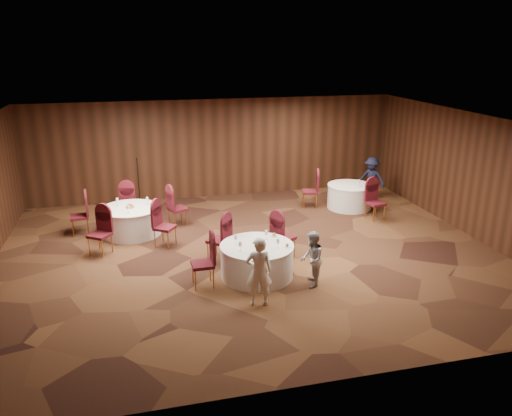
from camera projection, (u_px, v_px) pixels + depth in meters
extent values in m
plane|color=black|center=(250.00, 254.00, 12.21)|extent=(12.00, 12.00, 0.00)
plane|color=silver|center=(249.00, 123.00, 11.19)|extent=(12.00, 12.00, 0.00)
plane|color=black|center=(215.00, 149.00, 16.30)|extent=(12.00, 0.00, 12.00)
plane|color=black|center=(329.00, 289.00, 7.10)|extent=(12.00, 0.00, 12.00)
plane|color=black|center=(473.00, 176.00, 13.06)|extent=(0.00, 10.00, 10.00)
cylinder|color=silver|center=(257.00, 261.00, 10.93)|extent=(1.58, 1.58, 0.72)
cylinder|color=silver|center=(257.00, 246.00, 10.82)|extent=(1.62, 1.62, 0.03)
cylinder|color=silver|center=(131.00, 221.00, 13.36)|extent=(1.55, 1.55, 0.72)
cylinder|color=silver|center=(130.00, 208.00, 13.24)|extent=(1.58, 1.58, 0.03)
cylinder|color=silver|center=(350.00, 197.00, 15.46)|extent=(1.35, 1.35, 0.72)
cylinder|color=silver|center=(350.00, 185.00, 15.35)|extent=(1.38, 1.38, 0.03)
cylinder|color=silver|center=(236.00, 244.00, 10.88)|extent=(0.06, 0.06, 0.01)
cylinder|color=silver|center=(236.00, 241.00, 10.86)|extent=(0.01, 0.01, 0.11)
cone|color=silver|center=(236.00, 237.00, 10.83)|extent=(0.08, 0.08, 0.10)
cylinder|color=silver|center=(240.00, 251.00, 10.52)|extent=(0.06, 0.06, 0.01)
cylinder|color=silver|center=(240.00, 248.00, 10.50)|extent=(0.01, 0.01, 0.11)
cone|color=silver|center=(240.00, 244.00, 10.46)|extent=(0.08, 0.08, 0.10)
cylinder|color=silver|center=(278.00, 248.00, 10.67)|extent=(0.06, 0.06, 0.01)
cylinder|color=silver|center=(278.00, 245.00, 10.65)|extent=(0.01, 0.01, 0.11)
cone|color=silver|center=(278.00, 241.00, 10.62)|extent=(0.08, 0.08, 0.10)
cylinder|color=silver|center=(266.00, 239.00, 11.13)|extent=(0.06, 0.06, 0.01)
cylinder|color=silver|center=(266.00, 237.00, 11.11)|extent=(0.01, 0.01, 0.11)
cone|color=silver|center=(266.00, 232.00, 11.08)|extent=(0.08, 0.08, 0.10)
cylinder|color=silver|center=(261.00, 254.00, 10.35)|extent=(0.06, 0.06, 0.01)
cylinder|color=silver|center=(261.00, 252.00, 10.33)|extent=(0.01, 0.01, 0.11)
cone|color=silver|center=(261.00, 247.00, 10.30)|extent=(0.08, 0.08, 0.10)
cylinder|color=white|center=(263.00, 254.00, 10.35)|extent=(0.15, 0.15, 0.01)
sphere|color=#9E6B33|center=(263.00, 252.00, 10.34)|extent=(0.08, 0.08, 0.08)
cylinder|color=white|center=(287.00, 247.00, 10.72)|extent=(0.15, 0.15, 0.01)
sphere|color=#9E6B33|center=(287.00, 245.00, 10.71)|extent=(0.08, 0.08, 0.08)
cylinder|color=white|center=(274.00, 236.00, 11.29)|extent=(0.15, 0.15, 0.01)
sphere|color=#9E6B33|center=(274.00, 235.00, 11.28)|extent=(0.08, 0.08, 0.08)
cylinder|color=silver|center=(148.00, 205.00, 13.48)|extent=(0.06, 0.06, 0.01)
cylinder|color=silver|center=(147.00, 203.00, 13.47)|extent=(0.01, 0.01, 0.11)
cone|color=silver|center=(147.00, 199.00, 13.43)|extent=(0.08, 0.08, 0.10)
cylinder|color=silver|center=(118.00, 206.00, 13.41)|extent=(0.06, 0.06, 0.01)
cylinder|color=silver|center=(117.00, 203.00, 13.39)|extent=(0.01, 0.01, 0.11)
cone|color=silver|center=(117.00, 200.00, 13.36)|extent=(0.08, 0.08, 0.10)
cylinder|color=silver|center=(129.00, 213.00, 12.82)|extent=(0.06, 0.06, 0.01)
cylinder|color=silver|center=(128.00, 211.00, 12.80)|extent=(0.01, 0.01, 0.11)
cone|color=silver|center=(128.00, 207.00, 12.77)|extent=(0.08, 0.08, 0.10)
cylinder|color=olive|center=(130.00, 207.00, 13.23)|extent=(0.22, 0.22, 0.06)
sphere|color=#9E6B33|center=(129.00, 204.00, 13.22)|extent=(0.07, 0.07, 0.07)
sphere|color=#9E6B33|center=(131.00, 205.00, 13.20)|extent=(0.07, 0.07, 0.07)
cylinder|color=silver|center=(359.00, 186.00, 15.16)|extent=(0.06, 0.06, 0.01)
cylinder|color=silver|center=(359.00, 185.00, 15.14)|extent=(0.01, 0.01, 0.11)
cone|color=silver|center=(359.00, 181.00, 15.11)|extent=(0.08, 0.08, 0.10)
cylinder|color=black|center=(141.00, 210.00, 15.37)|extent=(0.24, 0.24, 0.02)
cylinder|color=black|center=(139.00, 184.00, 15.11)|extent=(0.02, 0.02, 1.62)
cylinder|color=black|center=(137.00, 159.00, 14.91)|extent=(0.04, 0.12, 0.04)
imported|color=white|center=(259.00, 272.00, 9.63)|extent=(0.56, 0.40, 1.43)
imported|color=#A8A7AC|center=(312.00, 259.00, 10.44)|extent=(0.62, 0.71, 1.21)
imported|color=black|center=(371.00, 178.00, 16.22)|extent=(1.00, 1.02, 1.40)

